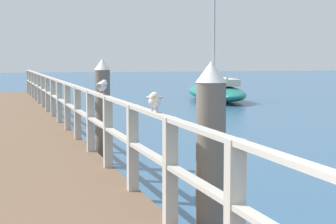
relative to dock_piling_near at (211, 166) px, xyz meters
The scene contains 6 objects.
pier_railing 9.45m from the dock_piling_near, 92.30° to the left, with size 0.12×25.13×1.02m.
dock_piling_near is the anchor object (origin of this frame).
dock_piling_far 5.71m from the dock_piling_near, 90.00° to the left, with size 0.29×0.29×2.00m.
seagull_foreground 0.94m from the dock_piling_near, 121.74° to the left, with size 0.23×0.47×0.21m.
seagull_background 3.71m from the dock_piling_near, 95.92° to the left, with size 0.24×0.46×0.21m.
boat_0 22.50m from the dock_piling_near, 68.98° to the left, with size 2.95×7.07×8.48m.
Camera 1 is at (-0.16, -1.45, 2.04)m, focal length 64.89 mm.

